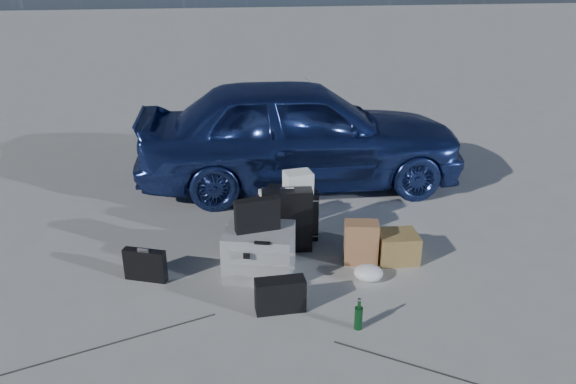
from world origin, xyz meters
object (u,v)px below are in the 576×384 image
object	(u,v)px
briefcase	(145,265)
cardboard_box	(397,247)
green_bottle	(359,314)
duffel_bag	(276,211)
car	(300,132)
suitcase_right	(297,216)
suitcase_left	(287,220)
pelican_case	(259,252)

from	to	relation	value
briefcase	cardboard_box	distance (m)	2.41
cardboard_box	green_bottle	size ratio (longest dim) A/B	1.44
duffel_bag	car	bearing A→B (deg)	45.57
briefcase	suitcase_right	world-z (taller)	suitcase_right
suitcase_left	cardboard_box	distance (m)	1.12
pelican_case	cardboard_box	distance (m)	1.36
suitcase_left	duffel_bag	bearing A→B (deg)	98.96
pelican_case	cardboard_box	size ratio (longest dim) A/B	1.63
cardboard_box	green_bottle	xyz separation A→B (m)	(-0.68, -1.02, -0.01)
car	duffel_bag	size ratio (longest dim) A/B	5.97
suitcase_left	green_bottle	size ratio (longest dim) A/B	2.46
car	green_bottle	bearing A→B (deg)	-179.56
briefcase	green_bottle	bearing A→B (deg)	-9.04
green_bottle	duffel_bag	bearing A→B (deg)	101.14
cardboard_box	green_bottle	bearing A→B (deg)	-123.63
car	green_bottle	distance (m)	3.22
pelican_case	cardboard_box	world-z (taller)	pelican_case
suitcase_left	car	bearing A→B (deg)	81.36
pelican_case	suitcase_left	world-z (taller)	suitcase_left
car	suitcase_right	world-z (taller)	car
duffel_bag	green_bottle	world-z (taller)	duffel_bag
pelican_case	green_bottle	size ratio (longest dim) A/B	2.35
duffel_bag	pelican_case	bearing A→B (deg)	-129.37
suitcase_left	suitcase_right	size ratio (longest dim) A/B	1.23
briefcase	suitcase_right	size ratio (longest dim) A/B	0.74
suitcase_left	cardboard_box	size ratio (longest dim) A/B	1.71
cardboard_box	duffel_bag	bearing A→B (deg)	138.18
suitcase_left	suitcase_right	xyz separation A→B (m)	(0.14, 0.21, -0.06)
suitcase_left	duffel_bag	distance (m)	0.58
suitcase_right	green_bottle	world-z (taller)	suitcase_right
car	green_bottle	xyz separation A→B (m)	(-0.09, -3.17, -0.57)
suitcase_left	suitcase_right	distance (m)	0.26
suitcase_right	duffel_bag	bearing A→B (deg)	121.60
duffel_bag	cardboard_box	bearing A→B (deg)	-64.40
pelican_case	duffel_bag	xyz separation A→B (m)	(0.30, 0.99, -0.05)
briefcase	duffel_bag	bearing A→B (deg)	56.48
briefcase	suitcase_left	size ratio (longest dim) A/B	0.61
suitcase_right	green_bottle	xyz separation A→B (m)	(0.22, -1.61, -0.13)
green_bottle	cardboard_box	bearing A→B (deg)	56.37
cardboard_box	pelican_case	bearing A→B (deg)	-178.56
car	briefcase	xyz separation A→B (m)	(-1.83, -2.14, -0.54)
suitcase_right	cardboard_box	xyz separation A→B (m)	(0.89, -0.60, -0.12)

